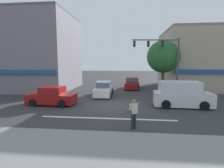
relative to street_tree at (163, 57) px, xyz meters
The scene contains 14 objects.
ground_plane 9.07m from the street_tree, 130.85° to the right, with size 120.00×120.00×0.00m, color #333335.
lane_marking_stripe 11.70m from the street_tree, 118.70° to the right, with size 9.00×0.24×0.01m, color silver.
sidewalk_curb 16.02m from the street_tree, 109.76° to the right, with size 40.00×5.00×0.16m, color gray.
building_left_block 16.94m from the street_tree, behind, with size 10.35×9.82×9.97m.
building_right_corner 9.80m from the street_tree, 35.13° to the left, with size 13.79×10.49×8.06m.
street_tree is the anchor object (origin of this frame).
utility_pole_near_left 12.94m from the street_tree, behind, with size 1.40×0.22×8.17m.
utility_pole_far_right 4.08m from the street_tree, 24.15° to the left, with size 1.40×0.22×7.63m.
traffic_light_mast 1.80m from the street_tree, 93.72° to the right, with size 4.87×0.70×6.20m.
sedan_waiting_far 7.76m from the street_tree, 164.52° to the right, with size 1.98×4.15×1.58m.
van_crossing_rightbound 6.74m from the street_tree, 85.45° to the right, with size 4.68×2.20×2.11m.
sedan_crossing_leftbound 12.76m from the street_tree, 149.27° to the right, with size 4.15×1.97×1.58m.
sedan_crossing_center 6.24m from the street_tree, 132.04° to the left, with size 2.13×4.22×1.58m.
pedestrian_foreground_with_bag 12.17m from the street_tree, 107.78° to the right, with size 0.65×0.51×1.67m.
Camera 1 is at (1.42, -14.53, 3.69)m, focal length 28.00 mm.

